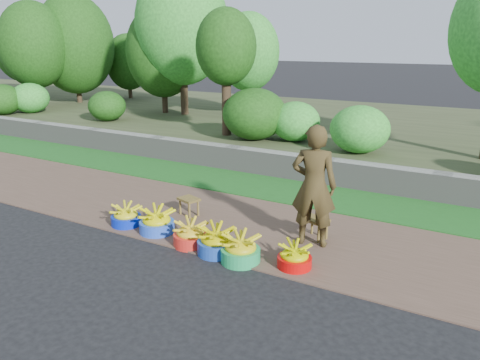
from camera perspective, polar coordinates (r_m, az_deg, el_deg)
The scene contains 15 objects.
ground_plane at distance 6.43m, azimuth -2.42°, elevation -9.88°, with size 120.00×120.00×0.00m, color black.
dirt_shoulder at distance 7.42m, azimuth 2.77°, elevation -6.07°, with size 80.00×2.50×0.02m, color brown.
grass_verge at distance 9.13m, azimuth 8.55°, elevation -1.75°, with size 80.00×1.50×0.04m, color #1B5B1C.
retaining_wall at distance 9.82m, azimuth 10.45°, elevation 1.03°, with size 80.00×0.35×0.55m, color gray.
earth_bank at distance 14.43m, azimuth 17.12°, elevation 5.44°, with size 80.00×10.00×0.50m, color #3A4326.
vegetation at distance 12.09m, azimuth 23.63°, elevation 14.61°, with size 35.96×7.21×4.68m.
basin_a at distance 7.75m, azimuth -13.73°, elevation -4.34°, with size 0.48×0.48×0.36m.
basin_b at distance 7.36m, azimuth -10.12°, elevation -5.09°, with size 0.54×0.54×0.40m.
basin_c at distance 6.87m, azimuth -6.07°, elevation -6.65°, with size 0.50×0.50×0.37m.
basin_d at distance 6.59m, azimuth -2.91°, elevation -7.51°, with size 0.54×0.54×0.40m.
basin_e at distance 6.34m, azimuth 0.07°, elevation -8.49°, with size 0.54×0.54×0.40m.
basin_f at distance 6.23m, azimuth 6.67°, elevation -9.36°, with size 0.45×0.45×0.34m.
stool_left at distance 7.95m, azimuth -6.25°, elevation -2.62°, with size 0.41×0.35×0.30m.
stool_right at distance 7.08m, azimuth 9.21°, elevation -5.13°, with size 0.42×0.37×0.31m.
vendor_woman at distance 6.67m, azimuth 8.99°, elevation -0.73°, with size 0.64×0.42×1.76m, color black.
Camera 1 is at (3.10, -4.85, 2.87)m, focal length 35.00 mm.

